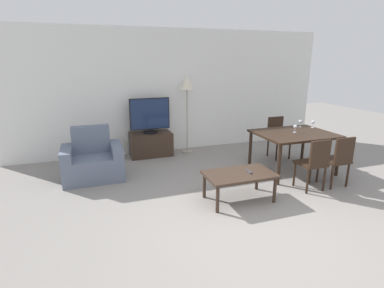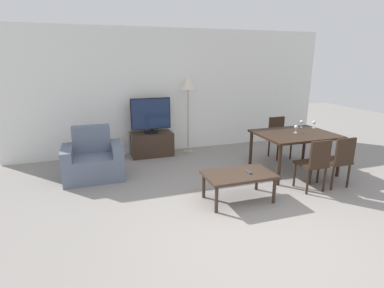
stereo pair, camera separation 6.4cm
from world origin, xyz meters
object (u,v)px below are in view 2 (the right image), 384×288
(dining_table, at_px, (295,137))
(dining_chair_far, at_px, (279,135))
(dining_chair_near_right, at_px, (339,159))
(floor_lamp, at_px, (188,86))
(tv_stand, at_px, (152,144))
(wine_glass_center, at_px, (296,127))
(coffee_table, at_px, (239,176))
(armchair, at_px, (93,161))
(dining_chair_near, at_px, (314,162))
(wine_glass_left, at_px, (302,122))
(tv, at_px, (151,116))
(remote_primary, at_px, (248,172))
(wine_glass_right, at_px, (314,123))

(dining_table, distance_m, dining_chair_far, 0.89)
(dining_chair_near_right, distance_m, floor_lamp, 3.30)
(tv_stand, bearing_deg, wine_glass_center, -37.62)
(dining_table, relative_size, wine_glass_center, 9.40)
(dining_chair_far, bearing_deg, coffee_table, -137.61)
(armchair, height_order, dining_chair_near, armchair)
(dining_chair_far, relative_size, floor_lamp, 0.50)
(wine_glass_left, bearing_deg, tv_stand, 152.10)
(dining_chair_near_right, bearing_deg, dining_chair_near, 180.00)
(tv, xyz_separation_m, dining_chair_near, (2.08, -2.65, -0.40))
(armchair, distance_m, remote_primary, 2.74)
(dining_chair_far, height_order, dining_chair_near_right, same)
(wine_glass_left, xyz_separation_m, wine_glass_right, (0.19, -0.13, 0.00))
(dining_chair_near, xyz_separation_m, wine_glass_right, (0.85, 1.07, 0.36))
(armchair, distance_m, dining_table, 3.68)
(dining_table, bearing_deg, wine_glass_right, 21.03)
(armchair, relative_size, wine_glass_left, 6.95)
(floor_lamp, bearing_deg, remote_primary, -87.36)
(dining_table, bearing_deg, tv, 142.11)
(armchair, height_order, wine_glass_left, armchair)
(armchair, distance_m, floor_lamp, 2.54)
(dining_table, xyz_separation_m, wine_glass_left, (0.41, 0.36, 0.18))
(dining_chair_far, xyz_separation_m, wine_glass_right, (0.37, -0.61, 0.36))
(tv, bearing_deg, wine_glass_right, -28.26)
(remote_primary, bearing_deg, tv_stand, 110.10)
(tv_stand, bearing_deg, dining_table, -37.93)
(tv_stand, height_order, tv, tv)
(dining_chair_near, bearing_deg, wine_glass_center, 73.25)
(wine_glass_left, xyz_separation_m, wine_glass_center, (-0.40, -0.35, 0.00))
(dining_chair_near_right, xyz_separation_m, wine_glass_center, (-0.22, 0.85, 0.36))
(armchair, distance_m, wine_glass_right, 4.24)
(dining_chair_near_right, bearing_deg, tv, 134.07)
(wine_glass_left, relative_size, wine_glass_right, 1.00)
(coffee_table, relative_size, dining_table, 0.75)
(wine_glass_center, bearing_deg, tv, 142.42)
(dining_chair_far, bearing_deg, remote_primary, -134.86)
(remote_primary, xyz_separation_m, wine_glass_right, (1.98, 1.01, 0.41))
(coffee_table, bearing_deg, remote_primary, -4.40)
(dining_table, bearing_deg, coffee_table, -153.18)
(coffee_table, xyz_separation_m, dining_chair_near, (1.28, -0.07, 0.10))
(armchair, xyz_separation_m, tv_stand, (1.23, 0.94, -0.05))
(tv_stand, height_order, wine_glass_left, wine_glass_left)
(armchair, xyz_separation_m, remote_primary, (2.18, -1.65, 0.13))
(wine_glass_right, bearing_deg, wine_glass_center, -159.20)
(tv_stand, xyz_separation_m, dining_chair_far, (2.56, -0.97, 0.23))
(floor_lamp, distance_m, remote_primary, 2.78)
(tv_stand, relative_size, tv, 1.05)
(coffee_table, xyz_separation_m, dining_table, (1.52, 0.77, 0.29))
(coffee_table, height_order, dining_chair_near, dining_chair_near)
(dining_table, distance_m, wine_glass_left, 0.58)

